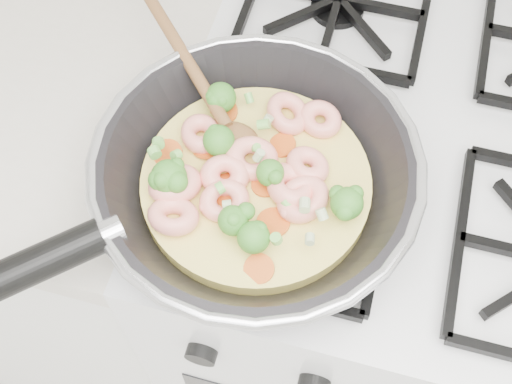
# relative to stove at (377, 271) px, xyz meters

# --- Properties ---
(stove) EXTENTS (0.60, 0.60, 0.92)m
(stove) POSITION_rel_stove_xyz_m (0.00, 0.00, 0.00)
(stove) COLOR white
(stove) RESTS_ON ground
(skillet) EXTENTS (0.44, 0.50, 0.09)m
(skillet) POSITION_rel_stove_xyz_m (-0.18, -0.16, 0.50)
(skillet) COLOR black
(skillet) RESTS_ON stove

